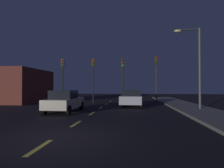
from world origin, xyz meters
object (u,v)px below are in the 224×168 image
at_px(car_stopped_ahead, 131,98).
at_px(car_adjacent_lane, 65,101).
at_px(traffic_signal_center_right, 123,72).
at_px(traffic_signal_far_right, 156,71).
at_px(street_lamp_right, 195,60).
at_px(traffic_signal_center_left, 93,72).
at_px(traffic_signal_far_left, 63,72).

xyz_separation_m(car_stopped_ahead, car_adjacent_lane, (-4.76, -4.34, 0.01)).
height_order(traffic_signal_center_right, car_adjacent_lane, traffic_signal_center_right).
distance_m(traffic_signal_far_right, street_lamp_right, 6.92).
xyz_separation_m(traffic_signal_center_left, traffic_signal_far_right, (7.03, 0.00, 0.09)).
bearing_deg(street_lamp_right, car_adjacent_lane, -169.63).
relative_size(traffic_signal_far_right, car_stopped_ahead, 1.20).
bearing_deg(traffic_signal_center_left, car_stopped_ahead, -42.70).
height_order(traffic_signal_far_right, car_stopped_ahead, traffic_signal_far_right).
relative_size(car_adjacent_lane, street_lamp_right, 0.70).
xyz_separation_m(traffic_signal_center_left, car_stopped_ahead, (4.33, -3.99, -2.73)).
bearing_deg(street_lamp_right, traffic_signal_far_right, 107.93).
bearing_deg(traffic_signal_far_right, car_adjacent_lane, -131.87).
distance_m(car_adjacent_lane, street_lamp_right, 10.23).
xyz_separation_m(traffic_signal_far_left, car_adjacent_lane, (3.17, -8.33, -2.73)).
relative_size(traffic_signal_center_right, car_adjacent_lane, 1.12).
bearing_deg(car_stopped_ahead, street_lamp_right, -28.14).
relative_size(traffic_signal_far_right, street_lamp_right, 0.82).
bearing_deg(traffic_signal_center_right, traffic_signal_far_right, 0.01).
relative_size(traffic_signal_far_left, car_stopped_ahead, 1.17).
bearing_deg(car_adjacent_lane, street_lamp_right, 10.37).
xyz_separation_m(traffic_signal_far_left, traffic_signal_center_right, (6.95, -0.00, -0.06)).
relative_size(traffic_signal_center_right, traffic_signal_far_right, 0.96).
relative_size(traffic_signal_far_left, traffic_signal_center_right, 1.02).
distance_m(car_stopped_ahead, street_lamp_right, 6.29).
xyz_separation_m(traffic_signal_center_right, car_stopped_ahead, (0.99, -3.99, -2.68)).
bearing_deg(car_stopped_ahead, traffic_signal_center_left, 137.30).
distance_m(traffic_signal_center_right, car_adjacent_lane, 9.53).
relative_size(traffic_signal_center_left, car_adjacent_lane, 1.13).
distance_m(traffic_signal_center_left, traffic_signal_far_right, 7.03).
xyz_separation_m(traffic_signal_far_right, car_stopped_ahead, (-2.70, -3.99, -2.82)).
bearing_deg(car_adjacent_lane, traffic_signal_far_right, 48.13).
relative_size(traffic_signal_center_right, car_stopped_ahead, 1.15).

